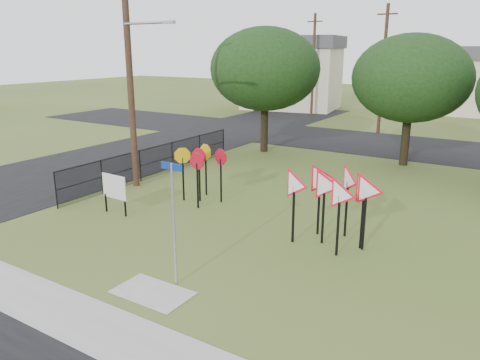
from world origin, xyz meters
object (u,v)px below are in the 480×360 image
object	(u,v)px
street_name_sign	(174,218)
stop_sign_cluster	(201,161)
yield_sign_cluster	(336,189)
info_board	(114,188)

from	to	relation	value
street_name_sign	stop_sign_cluster	size ratio (longest dim) A/B	1.49
stop_sign_cluster	yield_sign_cluster	size ratio (longest dim) A/B	0.70
street_name_sign	yield_sign_cluster	xyz separation A→B (m)	(2.54, 4.74, -0.05)
yield_sign_cluster	info_board	xyz separation A→B (m)	(-7.97, -1.73, -0.81)
stop_sign_cluster	street_name_sign	bearing A→B (deg)	-58.80
stop_sign_cluster	info_board	world-z (taller)	stop_sign_cluster
yield_sign_cluster	street_name_sign	bearing A→B (deg)	-118.17
yield_sign_cluster	stop_sign_cluster	bearing A→B (deg)	168.59
stop_sign_cluster	yield_sign_cluster	xyz separation A→B (m)	(6.16, -1.24, 0.16)
yield_sign_cluster	info_board	world-z (taller)	yield_sign_cluster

